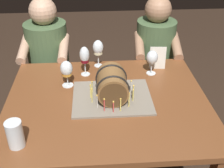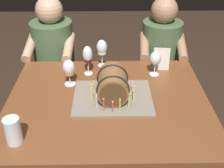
# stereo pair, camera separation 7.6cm
# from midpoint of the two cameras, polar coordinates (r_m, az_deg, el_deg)

# --- Properties ---
(dining_table) EXTENTS (1.19, 1.00, 0.74)m
(dining_table) POSITION_cam_midpoint_polar(r_m,az_deg,el_deg) (1.79, 0.30, -6.04)
(dining_table) COLOR brown
(dining_table) RESTS_ON ground
(barrel_cake) EXTENTS (0.46, 0.37, 0.19)m
(barrel_cake) POSITION_cam_midpoint_polar(r_m,az_deg,el_deg) (1.69, 1.29, -0.60)
(barrel_cake) COLOR gray
(barrel_cake) RESTS_ON dining_table
(wine_glass_red) EXTENTS (0.06, 0.06, 0.20)m
(wine_glass_red) POSITION_cam_midpoint_polar(r_m,az_deg,el_deg) (1.92, -3.78, 5.54)
(wine_glass_red) COLOR white
(wine_glass_red) RESTS_ON dining_table
(wine_glass_amber) EXTENTS (0.08, 0.08, 0.17)m
(wine_glass_amber) POSITION_cam_midpoint_polar(r_m,az_deg,el_deg) (1.82, -7.40, 2.98)
(wine_glass_amber) COLOR white
(wine_glass_amber) RESTS_ON dining_table
(wine_glass_empty) EXTENTS (0.08, 0.08, 0.17)m
(wine_glass_empty) POSITION_cam_midpoint_polar(r_m,az_deg,el_deg) (1.94, 9.48, 4.86)
(wine_glass_empty) COLOR white
(wine_glass_empty) RESTS_ON dining_table
(wine_glass_white) EXTENTS (0.07, 0.07, 0.20)m
(wine_glass_white) POSITION_cam_midpoint_polar(r_m,az_deg,el_deg) (2.03, -1.04, 6.98)
(wine_glass_white) COLOR white
(wine_glass_white) RESTS_ON dining_table
(beer_pint) EXTENTS (0.08, 0.08, 0.14)m
(beer_pint) POSITION_cam_midpoint_polar(r_m,az_deg,el_deg) (1.47, -17.48, -8.93)
(beer_pint) COLOR white
(beer_pint) RESTS_ON dining_table
(menu_card) EXTENTS (0.11, 0.03, 0.16)m
(menu_card) POSITION_cam_midpoint_polar(r_m,az_deg,el_deg) (2.03, 10.59, 4.80)
(menu_card) COLOR silver
(menu_card) RESTS_ON dining_table
(person_seated_left) EXTENTS (0.38, 0.46, 1.15)m
(person_seated_left) POSITION_cam_midpoint_polar(r_m,az_deg,el_deg) (2.52, -10.16, 2.75)
(person_seated_left) COLOR #2A3A24
(person_seated_left) RESTS_ON ground
(person_seated_right) EXTENTS (0.38, 0.47, 1.14)m
(person_seated_right) POSITION_cam_midpoint_polar(r_m,az_deg,el_deg) (2.53, 9.88, 2.70)
(person_seated_right) COLOR #2A3A24
(person_seated_right) RESTS_ON ground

